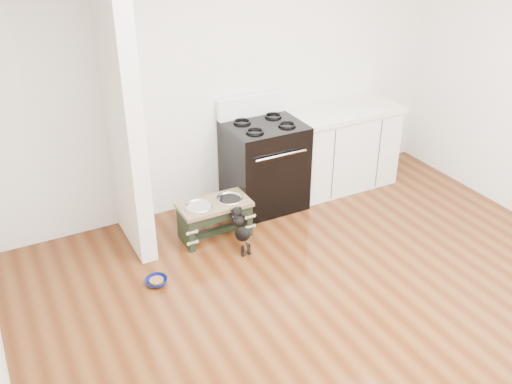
{
  "coord_description": "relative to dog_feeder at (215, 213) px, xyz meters",
  "views": [
    {
      "loc": [
        -2.3,
        -2.53,
        3.06
      ],
      "look_at": [
        -0.18,
        1.51,
        0.57
      ],
      "focal_mm": 40.0,
      "sensor_mm": 36.0,
      "label": 1
    }
  ],
  "objects": [
    {
      "name": "partition_wall",
      "position": [
        -0.7,
        0.29,
        1.08
      ],
      "size": [
        0.15,
        0.8,
        2.7
      ],
      "primitive_type": "cube",
      "color": "silver",
      "rests_on": "ground"
    },
    {
      "name": "dog_feeder",
      "position": [
        0.0,
        0.0,
        0.0
      ],
      "size": [
        0.68,
        0.37,
        0.39
      ],
      "color": "black",
      "rests_on": "ground"
    },
    {
      "name": "floor_bowl",
      "position": [
        -0.76,
        -0.46,
        -0.24
      ],
      "size": [
        0.25,
        0.25,
        0.06
      ],
      "rotation": [
        0.0,
        0.0,
        -0.42
      ],
      "color": "navy",
      "rests_on": "ground"
    },
    {
      "name": "oven_range",
      "position": [
        0.72,
        0.35,
        0.21
      ],
      "size": [
        0.76,
        0.69,
        1.14
      ],
      "color": "black",
      "rests_on": "ground"
    },
    {
      "name": "puppy",
      "position": [
        0.12,
        -0.32,
        -0.04
      ],
      "size": [
        0.12,
        0.35,
        0.42
      ],
      "color": "black",
      "rests_on": "ground"
    },
    {
      "name": "room_shell",
      "position": [
        0.47,
        -1.81,
        1.35
      ],
      "size": [
        5.0,
        5.0,
        5.0
      ],
      "color": "silver",
      "rests_on": "ground"
    },
    {
      "name": "cabinet_run",
      "position": [
        1.7,
        0.36,
        0.19
      ],
      "size": [
        1.24,
        0.64,
        0.91
      ],
      "color": "silver",
      "rests_on": "ground"
    },
    {
      "name": "ground",
      "position": [
        0.47,
        -1.81,
        -0.27
      ],
      "size": [
        5.0,
        5.0,
        0.0
      ],
      "primitive_type": "plane",
      "color": "#46200C",
      "rests_on": "ground"
    }
  ]
}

